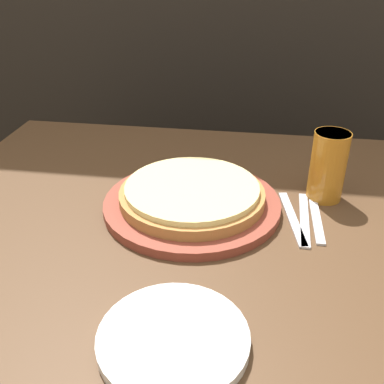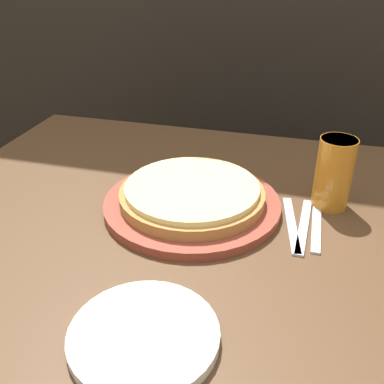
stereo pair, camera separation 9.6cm
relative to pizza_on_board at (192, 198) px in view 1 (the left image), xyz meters
The scene contains 7 objects.
dining_table 0.39m from the pizza_on_board, 30.40° to the right, with size 1.35×1.00×0.72m.
pizza_on_board is the anchor object (origin of this frame).
beer_glass 0.31m from the pizza_on_board, 17.53° to the left, with size 0.08×0.08×0.16m.
dinner_plate 0.38m from the pizza_on_board, 85.44° to the right, with size 0.22×0.22×0.02m.
fork 0.22m from the pizza_on_board, ahead, with size 0.05×0.21×0.00m.
dinner_knife 0.24m from the pizza_on_board, ahead, with size 0.03×0.21×0.00m.
spoon 0.27m from the pizza_on_board, ahead, with size 0.02×0.18×0.00m.
Camera 1 is at (0.06, -0.79, 1.23)m, focal length 42.00 mm.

